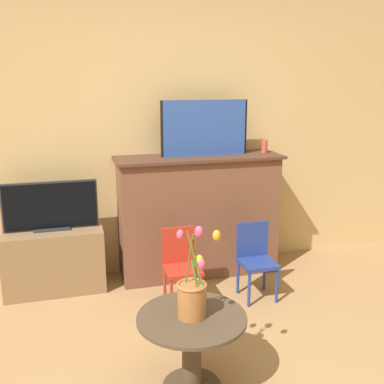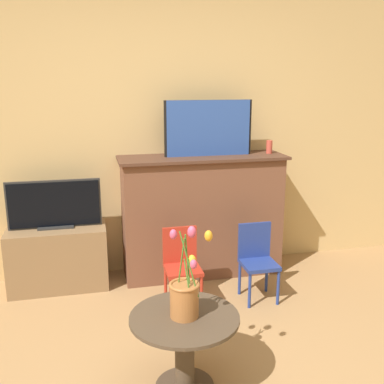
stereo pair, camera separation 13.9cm
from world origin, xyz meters
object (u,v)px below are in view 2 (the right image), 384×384
Objects in this scene: painting at (209,128)px; tv_monitor at (54,205)px; chair_blue at (257,257)px; vase_tulips at (185,293)px; chair_red at (182,262)px.

painting is 1.02× the size of tv_monitor.
painting reaches higher than chair_blue.
painting is at bearing 0.70° from tv_monitor.
painting is 1.80m from vase_tulips.
chair_red is at bearing -122.98° from painting.
chair_red is 1.05m from vase_tulips.
vase_tulips is at bearing -109.36° from painting.
painting is at bearing 113.45° from chair_blue.
tv_monitor is 1.24× the size of chair_red.
chair_red is (-0.36, -0.55, -0.98)m from painting.
tv_monitor reaches higher than chair_red.
vase_tulips reaches higher than chair_blue.
painting is 1.51× the size of vase_tulips.
tv_monitor is at bearing -179.30° from painting.
vase_tulips is at bearing -63.45° from tv_monitor.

